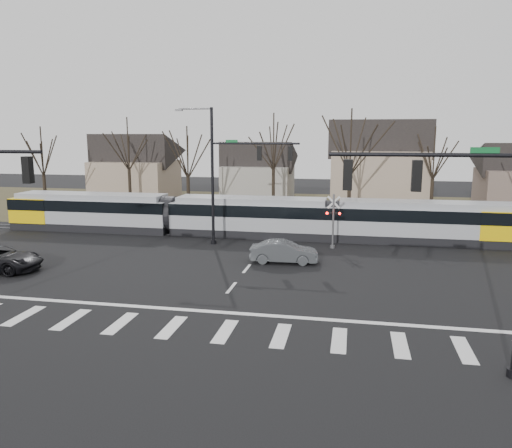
# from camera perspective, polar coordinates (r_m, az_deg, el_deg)

# --- Properties ---
(ground) EXTENTS (140.00, 140.00, 0.00)m
(ground) POSITION_cam_1_polar(r_m,az_deg,el_deg) (25.65, -3.91, -8.60)
(ground) COLOR black
(grass_verge) EXTENTS (140.00, 28.00, 0.01)m
(grass_verge) POSITION_cam_1_polar(r_m,az_deg,el_deg) (56.41, 4.49, 1.79)
(grass_verge) COLOR #38331E
(grass_verge) RESTS_ON ground
(crosswalk) EXTENTS (27.00, 2.60, 0.01)m
(crosswalk) POSITION_cam_1_polar(r_m,az_deg,el_deg) (22.06, -6.64, -11.85)
(crosswalk) COLOR silver
(crosswalk) RESTS_ON ground
(stop_line) EXTENTS (28.00, 0.35, 0.01)m
(stop_line) POSITION_cam_1_polar(r_m,az_deg,el_deg) (24.02, -5.03, -9.94)
(stop_line) COLOR silver
(stop_line) RESTS_ON ground
(lane_dashes) EXTENTS (0.18, 30.00, 0.01)m
(lane_dashes) POSITION_cam_1_polar(r_m,az_deg,el_deg) (40.79, 1.89, -1.45)
(lane_dashes) COLOR silver
(lane_dashes) RESTS_ON ground
(rail_pair) EXTENTS (90.00, 1.52, 0.06)m
(rail_pair) POSITION_cam_1_polar(r_m,az_deg,el_deg) (40.59, 1.84, -1.47)
(rail_pair) COLOR #59595E
(rail_pair) RESTS_ON ground
(tram) EXTENTS (42.06, 3.12, 3.19)m
(tram) POSITION_cam_1_polar(r_m,az_deg,el_deg) (40.83, -0.81, 1.03)
(tram) COLOR gray
(tram) RESTS_ON ground
(sedan) EXTENTS (2.12, 4.60, 1.45)m
(sedan) POSITION_cam_1_polar(r_m,az_deg,el_deg) (32.53, 3.21, -3.19)
(sedan) COLOR #404346
(sedan) RESTS_ON ground
(signal_pole_near_right) EXTENTS (6.72, 0.44, 8.00)m
(signal_pole_near_right) POSITION_cam_1_polar(r_m,az_deg,el_deg) (18.11, 22.90, -0.47)
(signal_pole_near_right) COLOR black
(signal_pole_near_right) RESTS_ON ground
(signal_pole_far) EXTENTS (9.28, 0.44, 10.20)m
(signal_pole_far) POSITION_cam_1_polar(r_m,az_deg,el_deg) (37.08, -2.63, 6.25)
(signal_pole_far) COLOR black
(signal_pole_far) RESTS_ON ground
(rail_crossing_signal) EXTENTS (1.08, 0.36, 4.00)m
(rail_crossing_signal) POSITION_cam_1_polar(r_m,az_deg,el_deg) (36.82, 8.80, 0.13)
(rail_crossing_signal) COLOR #59595B
(rail_crossing_signal) RESTS_ON ground
(tree_row) EXTENTS (59.20, 7.20, 10.00)m
(tree_row) POSITION_cam_1_polar(r_m,az_deg,el_deg) (49.74, 6.07, 6.42)
(tree_row) COLOR black
(tree_row) RESTS_ON ground
(house_a) EXTENTS (9.72, 8.64, 8.60)m
(house_a) POSITION_cam_1_polar(r_m,az_deg,el_deg) (63.31, -13.64, 6.52)
(house_a) COLOR gray
(house_a) RESTS_ON ground
(house_b) EXTENTS (8.64, 7.56, 7.65)m
(house_b) POSITION_cam_1_polar(r_m,az_deg,el_deg) (60.66, 0.26, 6.18)
(house_b) COLOR gray
(house_b) RESTS_ON ground
(house_c) EXTENTS (10.80, 8.64, 10.10)m
(house_c) POSITION_cam_1_polar(r_m,az_deg,el_deg) (56.58, 13.84, 6.88)
(house_c) COLOR gray
(house_c) RESTS_ON ground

